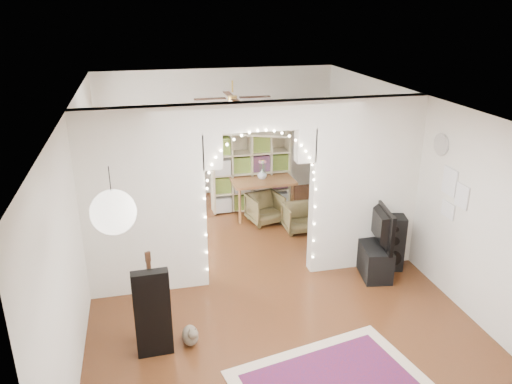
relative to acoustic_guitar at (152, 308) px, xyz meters
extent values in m
plane|color=black|center=(1.65, 1.23, -0.45)|extent=(7.50, 7.50, 0.00)
cube|color=white|center=(1.65, 1.23, 2.25)|extent=(5.00, 7.50, 0.02)
cube|color=silver|center=(1.65, 4.98, 0.90)|extent=(5.00, 0.02, 2.70)
cube|color=silver|center=(1.65, -2.52, 0.90)|extent=(5.00, 0.02, 2.70)
cube|color=silver|center=(-0.85, 1.23, 0.90)|extent=(0.02, 7.50, 2.70)
cube|color=silver|center=(4.15, 1.23, 0.90)|extent=(0.02, 7.50, 2.70)
cube|color=silver|center=(0.00, 1.23, 0.90)|extent=(1.70, 0.20, 2.70)
cube|color=silver|center=(3.30, 1.23, 0.90)|extent=(1.70, 0.20, 2.70)
cube|color=silver|center=(1.65, 1.23, 2.05)|extent=(1.60, 0.20, 0.40)
cube|color=white|center=(-0.82, 3.03, 1.05)|extent=(0.04, 1.20, 1.40)
cylinder|color=white|center=(4.13, 0.63, 1.65)|extent=(0.03, 0.31, 0.31)
sphere|color=white|center=(-0.25, -1.17, 1.80)|extent=(0.40, 0.40, 0.40)
cube|color=black|center=(0.00, -0.27, 0.10)|extent=(0.43, 0.15, 1.11)
ellipsoid|color=tan|center=(0.00, 0.00, -0.02)|extent=(0.44, 0.29, 0.50)
cube|color=black|center=(0.00, 0.00, 0.40)|extent=(0.06, 0.05, 0.57)
cube|color=black|center=(0.00, 0.00, 0.71)|extent=(0.07, 0.05, 0.12)
ellipsoid|color=brown|center=(0.43, -0.18, -0.34)|extent=(0.26, 0.34, 0.22)
sphere|color=brown|center=(0.45, -0.30, -0.23)|extent=(0.15, 0.15, 0.13)
cone|color=brown|center=(0.42, -0.30, -0.17)|extent=(0.04, 0.04, 0.05)
cone|color=brown|center=(0.49, -0.30, -0.17)|extent=(0.04, 0.04, 0.05)
cylinder|color=brown|center=(0.40, -0.01, -0.42)|extent=(0.07, 0.21, 0.07)
cube|color=black|center=(3.73, 0.98, -0.01)|extent=(0.41, 0.37, 0.89)
cylinder|color=black|center=(3.69, 0.83, -0.21)|extent=(0.25, 0.08, 0.26)
cylinder|color=black|center=(3.69, 0.83, 0.09)|extent=(0.14, 0.05, 0.14)
cylinder|color=black|center=(3.69, 0.83, 0.28)|extent=(0.08, 0.04, 0.08)
cube|color=black|center=(3.40, 0.98, -0.20)|extent=(0.56, 1.05, 0.50)
imported|color=black|center=(3.40, 0.98, 0.36)|extent=(0.32, 1.08, 0.62)
cube|color=#C4B68E|center=(2.11, 3.86, 0.35)|extent=(1.60, 0.99, 1.61)
cube|color=brown|center=(2.26, 3.51, 0.28)|extent=(1.21, 0.82, 0.05)
cylinder|color=brown|center=(1.75, 3.18, -0.10)|extent=(0.05, 0.05, 0.70)
cylinder|color=brown|center=(2.79, 3.20, -0.10)|extent=(0.05, 0.05, 0.70)
cylinder|color=brown|center=(1.74, 3.82, -0.10)|extent=(0.05, 0.05, 0.70)
cylinder|color=brown|center=(2.78, 3.84, -0.10)|extent=(0.05, 0.05, 0.70)
imported|color=white|center=(2.26, 3.51, 0.40)|extent=(0.19, 0.19, 0.19)
imported|color=brown|center=(2.23, 3.16, -0.18)|extent=(0.72, 0.73, 0.56)
imported|color=brown|center=(2.75, 2.63, -0.20)|extent=(0.55, 0.56, 0.51)
camera|label=1|loc=(0.04, -5.35, 3.51)|focal=35.00mm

